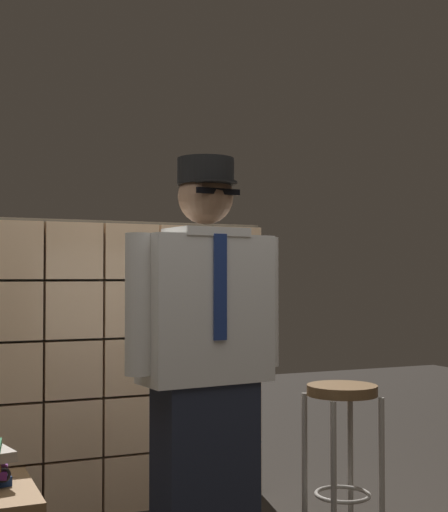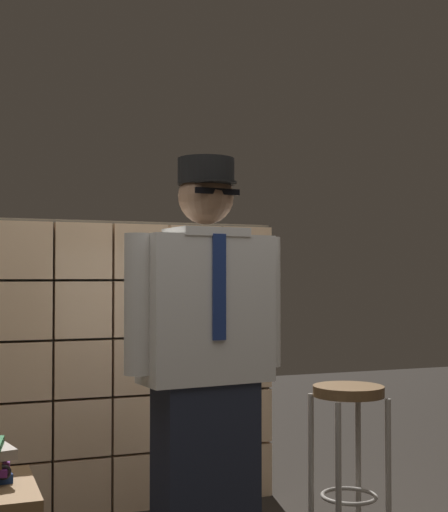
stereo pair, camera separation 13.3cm
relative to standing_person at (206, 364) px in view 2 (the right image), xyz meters
The scene contains 3 objects.
glass_block_wall 1.15m from the standing_person, 97.45° to the left, with size 1.91×0.10×1.60m.
standing_person is the anchor object (origin of this frame).
bar_stool 0.93m from the standing_person, 17.88° to the left, with size 0.34×0.34×0.75m.
Camera 2 is at (-0.84, -2.49, 1.27)m, focal length 51.05 mm.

